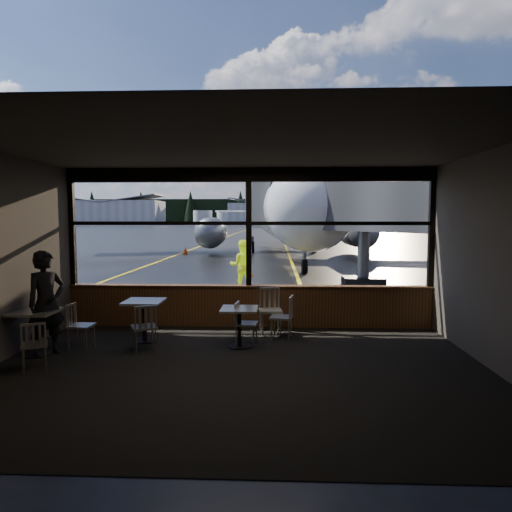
# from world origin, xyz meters

# --- Properties ---
(ground_plane) EXTENTS (520.00, 520.00, 0.00)m
(ground_plane) POSITION_xyz_m (0.00, 120.00, 0.00)
(ground_plane) COLOR black
(ground_plane) RESTS_ON ground
(carpet_floor) EXTENTS (8.00, 6.00, 0.01)m
(carpet_floor) POSITION_xyz_m (0.00, -3.00, 0.01)
(carpet_floor) COLOR black
(carpet_floor) RESTS_ON ground
(ceiling) EXTENTS (8.00, 6.00, 0.04)m
(ceiling) POSITION_xyz_m (0.00, -3.00, 3.50)
(ceiling) COLOR #38332D
(ceiling) RESTS_ON ground
(wall_right) EXTENTS (0.04, 6.00, 3.50)m
(wall_right) POSITION_xyz_m (4.00, -3.00, 1.75)
(wall_right) COLOR #453E37
(wall_right) RESTS_ON ground
(wall_back) EXTENTS (8.00, 0.04, 3.50)m
(wall_back) POSITION_xyz_m (0.00, -6.00, 1.75)
(wall_back) COLOR #453E37
(wall_back) RESTS_ON ground
(window_sill) EXTENTS (8.00, 0.28, 0.90)m
(window_sill) POSITION_xyz_m (0.00, 0.00, 0.45)
(window_sill) COLOR #4C2C17
(window_sill) RESTS_ON ground
(window_header) EXTENTS (8.00, 0.18, 0.30)m
(window_header) POSITION_xyz_m (0.00, 0.00, 3.35)
(window_header) COLOR black
(window_header) RESTS_ON ground
(mullion_left) EXTENTS (0.12, 0.12, 2.60)m
(mullion_left) POSITION_xyz_m (-3.95, 0.00, 2.20)
(mullion_left) COLOR black
(mullion_left) RESTS_ON ground
(mullion_centre) EXTENTS (0.12, 0.12, 2.60)m
(mullion_centre) POSITION_xyz_m (0.00, 0.00, 2.20)
(mullion_centre) COLOR black
(mullion_centre) RESTS_ON ground
(mullion_right) EXTENTS (0.12, 0.12, 2.60)m
(mullion_right) POSITION_xyz_m (3.95, 0.00, 2.20)
(mullion_right) COLOR black
(mullion_right) RESTS_ON ground
(window_transom) EXTENTS (8.00, 0.10, 0.08)m
(window_transom) POSITION_xyz_m (0.00, 0.00, 2.30)
(window_transom) COLOR black
(window_transom) RESTS_ON ground
(airliner) EXTENTS (30.93, 36.37, 10.61)m
(airliner) POSITION_xyz_m (1.21, 21.85, 5.30)
(airliner) COLOR white
(airliner) RESTS_ON ground_plane
(jet_bridge) EXTENTS (8.70, 10.63, 4.64)m
(jet_bridge) POSITION_xyz_m (3.60, 5.50, 2.32)
(jet_bridge) COLOR #28282A
(jet_bridge) RESTS_ON ground_plane
(cafe_table_near) EXTENTS (0.68, 0.68, 0.74)m
(cafe_table_near) POSITION_xyz_m (-0.08, -1.65, 0.37)
(cafe_table_near) COLOR gray
(cafe_table_near) RESTS_ON carpet_floor
(cafe_table_mid) EXTENTS (0.74, 0.74, 0.81)m
(cafe_table_mid) POSITION_xyz_m (-1.97, -1.33, 0.41)
(cafe_table_mid) COLOR #AAA49C
(cafe_table_mid) RESTS_ON carpet_floor
(cafe_table_left) EXTENTS (0.73, 0.73, 0.80)m
(cafe_table_left) POSITION_xyz_m (-3.60, -2.32, 0.40)
(cafe_table_left) COLOR #9B968F
(cafe_table_left) RESTS_ON carpet_floor
(chair_near_e) EXTENTS (0.57, 0.57, 0.89)m
(chair_near_e) POSITION_xyz_m (0.71, -1.09, 0.45)
(chair_near_e) COLOR beige
(chair_near_e) RESTS_ON carpet_floor
(chair_near_w) EXTENTS (0.51, 0.51, 0.84)m
(chair_near_w) POSITION_xyz_m (0.04, -1.57, 0.42)
(chair_near_w) COLOR #B9B5A7
(chair_near_w) RESTS_ON carpet_floor
(chair_near_n) EXTENTS (0.58, 0.58, 0.96)m
(chair_near_n) POSITION_xyz_m (0.49, -0.65, 0.48)
(chair_near_n) COLOR #B5B0A3
(chair_near_n) RESTS_ON carpet_floor
(chair_mid_s) EXTENTS (0.64, 0.64, 0.89)m
(chair_mid_s) POSITION_xyz_m (-1.78, -2.01, 0.44)
(chair_mid_s) COLOR #ABA69A
(chair_mid_s) RESTS_ON carpet_floor
(chair_mid_w) EXTENTS (0.49, 0.49, 0.86)m
(chair_mid_w) POSITION_xyz_m (-2.98, -1.90, 0.43)
(chair_mid_w) COLOR beige
(chair_mid_w) RESTS_ON carpet_floor
(chair_left_s) EXTENTS (0.59, 0.59, 0.81)m
(chair_left_s) POSITION_xyz_m (-3.22, -3.09, 0.40)
(chair_left_s) COLOR #BAB4A7
(chair_left_s) RESTS_ON carpet_floor
(passenger) EXTENTS (0.75, 0.81, 1.85)m
(passenger) POSITION_xyz_m (-3.42, -2.28, 0.92)
(passenger) COLOR black
(passenger) RESTS_ON carpet_floor
(ground_crew) EXTENTS (0.88, 0.71, 1.71)m
(ground_crew) POSITION_xyz_m (-0.52, 5.01, 0.85)
(ground_crew) COLOR #BFF219
(ground_crew) RESTS_ON ground_plane
(cone_nose) EXTENTS (0.35, 0.35, 0.49)m
(cone_nose) POSITION_xyz_m (-0.50, 8.95, 0.24)
(cone_nose) COLOR #DA4506
(cone_nose) RESTS_ON ground_plane
(cone_wing) EXTENTS (0.38, 0.38, 0.52)m
(cone_wing) POSITION_xyz_m (-5.56, 20.92, 0.26)
(cone_wing) COLOR #E53E07
(cone_wing) RESTS_ON ground_plane
(hangar_left) EXTENTS (45.00, 18.00, 11.00)m
(hangar_left) POSITION_xyz_m (-70.00, 180.00, 5.50)
(hangar_left) COLOR silver
(hangar_left) RESTS_ON ground_plane
(hangar_mid) EXTENTS (38.00, 15.00, 10.00)m
(hangar_mid) POSITION_xyz_m (0.00, 185.00, 5.00)
(hangar_mid) COLOR silver
(hangar_mid) RESTS_ON ground_plane
(hangar_right) EXTENTS (50.00, 20.00, 12.00)m
(hangar_right) POSITION_xyz_m (60.00, 178.00, 6.00)
(hangar_right) COLOR silver
(hangar_right) RESTS_ON ground_plane
(fuel_tank_a) EXTENTS (8.00, 8.00, 6.00)m
(fuel_tank_a) POSITION_xyz_m (-30.00, 182.00, 3.00)
(fuel_tank_a) COLOR silver
(fuel_tank_a) RESTS_ON ground_plane
(fuel_tank_b) EXTENTS (8.00, 8.00, 6.00)m
(fuel_tank_b) POSITION_xyz_m (-20.00, 182.00, 3.00)
(fuel_tank_b) COLOR silver
(fuel_tank_b) RESTS_ON ground_plane
(fuel_tank_c) EXTENTS (8.00, 8.00, 6.00)m
(fuel_tank_c) POSITION_xyz_m (-10.00, 182.00, 3.00)
(fuel_tank_c) COLOR silver
(fuel_tank_c) RESTS_ON ground_plane
(treeline) EXTENTS (360.00, 3.00, 12.00)m
(treeline) POSITION_xyz_m (0.00, 210.00, 6.00)
(treeline) COLOR black
(treeline) RESTS_ON ground_plane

